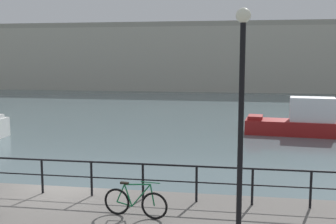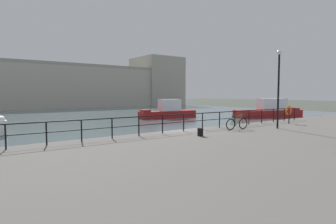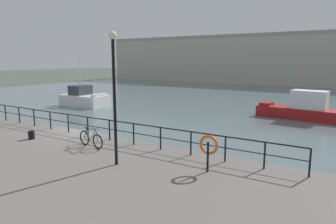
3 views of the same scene
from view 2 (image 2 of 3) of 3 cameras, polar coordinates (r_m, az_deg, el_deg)
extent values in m
plane|color=#4C5147|center=(17.81, 2.50, -6.48)|extent=(240.00, 240.00, 0.00)
cube|color=slate|center=(45.38, -21.86, -0.46)|extent=(80.00, 60.00, 0.01)
cube|color=slate|center=(13.35, 20.26, -8.29)|extent=(56.00, 13.00, 0.88)
cube|color=#B2AD9E|center=(67.00, -26.55, 4.65)|extent=(76.74, 11.50, 9.22)
cube|color=#A49F91|center=(79.28, -2.38, 6.36)|extent=(11.19, 12.65, 13.36)
cube|color=gray|center=(61.94, -25.87, 9.37)|extent=(76.74, 0.60, 0.70)
cube|color=maroon|center=(35.81, -0.06, -0.51)|extent=(7.88, 2.69, 0.93)
cube|color=silver|center=(35.89, 0.35, 1.46)|extent=(2.88, 1.78, 1.53)
cube|color=maroon|center=(34.28, -4.77, 0.26)|extent=(1.06, 1.42, 0.24)
cube|color=maroon|center=(39.09, 20.09, -0.34)|extent=(9.48, 5.50, 0.99)
cube|color=silver|center=(39.36, 20.81, 1.53)|extent=(4.04, 3.03, 1.56)
cube|color=maroon|center=(41.43, 24.43, 0.63)|extent=(1.64, 2.03, 0.24)
cylinder|color=black|center=(13.16, -30.80, -4.50)|extent=(0.07, 0.07, 1.05)
cylinder|color=black|center=(13.39, -24.04, -4.16)|extent=(0.07, 0.07, 1.05)
cylinder|color=black|center=(13.79, -17.60, -3.78)|extent=(0.07, 0.07, 1.05)
cylinder|color=black|center=(14.35, -11.59, -3.38)|extent=(0.07, 0.07, 1.05)
cylinder|color=black|center=(15.06, -6.10, -2.99)|extent=(0.07, 0.07, 1.05)
cylinder|color=black|center=(15.90, -1.15, -2.61)|extent=(0.07, 0.07, 1.05)
cylinder|color=black|center=(16.84, 3.27, -2.25)|extent=(0.07, 0.07, 1.05)
cylinder|color=black|center=(17.87, 7.21, -1.93)|extent=(0.07, 0.07, 1.05)
cylinder|color=black|center=(18.98, 10.69, -1.63)|extent=(0.07, 0.07, 1.05)
cylinder|color=black|center=(20.15, 13.79, -1.36)|extent=(0.07, 0.07, 1.05)
cylinder|color=black|center=(21.37, 16.53, -1.11)|extent=(0.07, 0.07, 1.05)
cylinder|color=black|center=(22.64, 18.98, -0.89)|extent=(0.07, 0.07, 1.05)
cylinder|color=black|center=(23.94, 21.16, -0.70)|extent=(0.07, 0.07, 1.05)
cylinder|color=black|center=(25.27, 23.11, -0.52)|extent=(0.07, 0.07, 1.05)
cylinder|color=black|center=(26.64, 24.86, -0.36)|extent=(0.07, 0.07, 1.05)
cylinder|color=black|center=(17.30, 5.31, -0.36)|extent=(23.67, 0.06, 0.06)
cylinder|color=black|center=(17.34, 5.30, -1.91)|extent=(23.67, 0.04, 0.04)
torus|color=black|center=(18.50, 15.40, -2.35)|extent=(0.72, 0.16, 0.72)
torus|color=black|center=(17.80, 12.92, -2.55)|extent=(0.72, 0.16, 0.72)
cylinder|color=#146638|center=(18.23, 14.58, -1.67)|extent=(0.55, 0.11, 0.66)
cylinder|color=#146638|center=(17.99, 13.72, -1.84)|extent=(0.24, 0.07, 0.58)
cylinder|color=#146638|center=(18.14, 14.36, -0.79)|extent=(0.72, 0.14, 0.11)
cylinder|color=#146638|center=(17.94, 13.44, -2.64)|extent=(0.43, 0.10, 0.12)
cylinder|color=#146638|center=(17.85, 13.21, -1.75)|extent=(0.26, 0.07, 0.51)
cylinder|color=#146638|center=(18.43, 15.30, -1.50)|extent=(0.14, 0.06, 0.57)
cube|color=black|center=(17.90, 13.50, -0.82)|extent=(0.23, 0.12, 0.05)
cylinder|color=#146638|center=(18.37, 15.20, -0.48)|extent=(0.52, 0.10, 0.02)
cylinder|color=black|center=(15.05, 6.76, -4.17)|extent=(0.32, 0.32, 0.44)
cylinder|color=black|center=(23.08, 23.94, -0.80)|extent=(0.08, 0.08, 1.15)
torus|color=orange|center=(23.08, 23.84, 0.31)|extent=(0.75, 0.11, 0.75)
cylinder|color=black|center=(19.48, 22.04, 3.93)|extent=(0.12, 0.12, 4.87)
sphere|color=silver|center=(19.67, 22.23, 11.46)|extent=(0.32, 0.32, 0.32)
camera|label=1|loc=(16.54, 49.83, 8.95)|focal=44.79mm
camera|label=3|loc=(24.42, 50.43, 6.75)|focal=32.25mm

